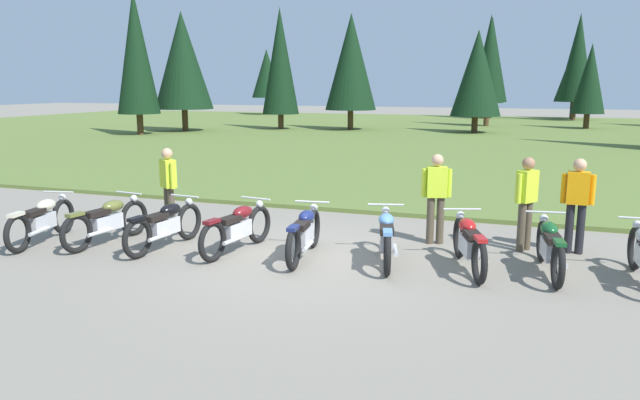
{
  "coord_description": "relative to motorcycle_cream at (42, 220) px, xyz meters",
  "views": [
    {
      "loc": [
        3.44,
        -9.13,
        2.9
      ],
      "look_at": [
        0.0,
        0.6,
        0.9
      ],
      "focal_mm": 33.41,
      "sensor_mm": 36.0,
      "label": 1
    }
  ],
  "objects": [
    {
      "name": "motorcycle_navy",
      "position": [
        4.96,
        0.7,
        0.0
      ],
      "size": [
        0.62,
        2.1,
        0.88
      ],
      "color": "black",
      "rests_on": "ground"
    },
    {
      "name": "motorcycle_british_green",
      "position": [
        8.86,
        1.16,
        0.0
      ],
      "size": [
        0.64,
        2.09,
        0.88
      ],
      "color": "black",
      "rests_on": "ground"
    },
    {
      "name": "rider_in_hivis_vest",
      "position": [
        6.9,
        2.38,
        0.51
      ],
      "size": [
        0.53,
        0.32,
        1.67
      ],
      "color": "#4C4233",
      "rests_on": "ground"
    },
    {
      "name": "rider_checking_bike",
      "position": [
        1.67,
        1.65,
        0.51
      ],
      "size": [
        0.47,
        0.39,
        1.67
      ],
      "color": "#4C4233",
      "rests_on": "ground"
    },
    {
      "name": "motorcycle_red",
      "position": [
        7.65,
        0.96,
        0.0
      ],
      "size": [
        0.86,
        2.03,
        0.88
      ],
      "color": "black",
      "rests_on": "ground"
    },
    {
      "name": "grass_moorland",
      "position": [
        5.03,
        26.38,
        -0.39
      ],
      "size": [
        80.0,
        44.0,
        0.1
      ],
      "primitive_type": "cube",
      "color": "#5B7033",
      "rests_on": "ground"
    },
    {
      "name": "motorcycle_cream",
      "position": [
        0.0,
        0.0,
        0.0
      ],
      "size": [
        0.7,
        2.08,
        0.88
      ],
      "color": "black",
      "rests_on": "ground"
    },
    {
      "name": "motorcycle_maroon",
      "position": [
        3.71,
        0.67,
        0.0
      ],
      "size": [
        0.62,
        2.09,
        0.88
      ],
      "color": "black",
      "rests_on": "ground"
    },
    {
      "name": "forest_treeline",
      "position": [
        5.81,
        33.21,
        3.94
      ],
      "size": [
        41.1,
        28.64,
        8.48
      ],
      "color": "#47331E",
      "rests_on": "ground"
    },
    {
      "name": "motorcycle_olive",
      "position": [
        1.19,
        0.35,
        0.0
      ],
      "size": [
        0.62,
        2.1,
        0.88
      ],
      "color": "black",
      "rests_on": "ground"
    },
    {
      "name": "motorcycle_black",
      "position": [
        2.38,
        0.43,
        0.0
      ],
      "size": [
        0.62,
        2.1,
        0.88
      ],
      "color": "black",
      "rests_on": "ground"
    },
    {
      "name": "ground_plane",
      "position": [
        5.03,
        0.69,
        -0.44
      ],
      "size": [
        140.0,
        140.0,
        0.0
      ],
      "primitive_type": "plane",
      "color": "gray"
    },
    {
      "name": "rider_near_row_end",
      "position": [
        9.3,
        2.54,
        0.51
      ],
      "size": [
        0.55,
        0.23,
        1.67
      ],
      "color": "black",
      "rests_on": "ground"
    },
    {
      "name": "motorcycle_sky_blue",
      "position": [
        6.33,
        0.91,
        0.0
      ],
      "size": [
        0.77,
        2.06,
        0.88
      ],
      "color": "black",
      "rests_on": "ground"
    },
    {
      "name": "rider_with_back_turned",
      "position": [
        8.47,
        2.44,
        0.51
      ],
      "size": [
        0.38,
        0.47,
        1.67
      ],
      "color": "#4C4233",
      "rests_on": "ground"
    }
  ]
}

